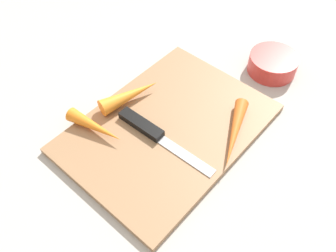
{
  "coord_description": "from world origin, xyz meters",
  "views": [
    {
      "loc": [
        0.3,
        0.26,
        0.51
      ],
      "look_at": [
        0.0,
        0.0,
        0.01
      ],
      "focal_mm": 38.24,
      "sensor_mm": 36.0,
      "label": 1
    }
  ],
  "objects_px": {
    "carrot_medium": "(128,96)",
    "carrot_longest": "(235,133)",
    "cutting_board": "(168,128)",
    "knife": "(147,128)",
    "small_bowl": "(273,64)",
    "carrot_shortest": "(95,127)"
  },
  "relations": [
    {
      "from": "carrot_shortest",
      "to": "carrot_longest",
      "type": "distance_m",
      "value": 0.24
    },
    {
      "from": "carrot_longest",
      "to": "knife",
      "type": "bearing_deg",
      "value": -78.24
    },
    {
      "from": "carrot_medium",
      "to": "carrot_longest",
      "type": "height_order",
      "value": "carrot_medium"
    },
    {
      "from": "cutting_board",
      "to": "carrot_shortest",
      "type": "bearing_deg",
      "value": -43.39
    },
    {
      "from": "cutting_board",
      "to": "carrot_longest",
      "type": "bearing_deg",
      "value": 119.11
    },
    {
      "from": "carrot_shortest",
      "to": "small_bowl",
      "type": "height_order",
      "value": "same"
    },
    {
      "from": "carrot_medium",
      "to": "small_bowl",
      "type": "bearing_deg",
      "value": -14.9
    },
    {
      "from": "knife",
      "to": "carrot_medium",
      "type": "xyz_separation_m",
      "value": [
        -0.03,
        -0.07,
        0.01
      ]
    },
    {
      "from": "knife",
      "to": "carrot_longest",
      "type": "bearing_deg",
      "value": 33.92
    },
    {
      "from": "cutting_board",
      "to": "knife",
      "type": "distance_m",
      "value": 0.04
    },
    {
      "from": "cutting_board",
      "to": "knife",
      "type": "height_order",
      "value": "knife"
    },
    {
      "from": "knife",
      "to": "carrot_longest",
      "type": "height_order",
      "value": "carrot_longest"
    },
    {
      "from": "carrot_longest",
      "to": "small_bowl",
      "type": "xyz_separation_m",
      "value": [
        -0.2,
        -0.05,
        -0.01
      ]
    },
    {
      "from": "knife",
      "to": "carrot_medium",
      "type": "bearing_deg",
      "value": 157.57
    },
    {
      "from": "cutting_board",
      "to": "small_bowl",
      "type": "distance_m",
      "value": 0.27
    },
    {
      "from": "carrot_medium",
      "to": "small_bowl",
      "type": "distance_m",
      "value": 0.3
    },
    {
      "from": "carrot_shortest",
      "to": "carrot_longest",
      "type": "height_order",
      "value": "same"
    },
    {
      "from": "cutting_board",
      "to": "small_bowl",
      "type": "bearing_deg",
      "value": 167.78
    },
    {
      "from": "carrot_medium",
      "to": "carrot_longest",
      "type": "distance_m",
      "value": 0.2
    },
    {
      "from": "cutting_board",
      "to": "small_bowl",
      "type": "xyz_separation_m",
      "value": [
        -0.26,
        0.06,
        0.01
      ]
    },
    {
      "from": "cutting_board",
      "to": "carrot_longest",
      "type": "xyz_separation_m",
      "value": [
        -0.06,
        0.1,
        0.02
      ]
    },
    {
      "from": "carrot_shortest",
      "to": "carrot_medium",
      "type": "bearing_deg",
      "value": 83.91
    }
  ]
}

